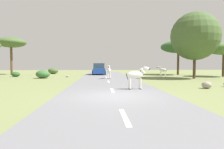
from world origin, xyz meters
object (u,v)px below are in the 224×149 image
object	(u,v)px
car_0	(99,69)
tree_2	(224,49)
zebra_0	(109,71)
zebra_1	(162,70)
tree_1	(178,47)
tree_0	(11,43)
bush_2	(16,74)
bush_3	(43,74)
rock_0	(67,76)
zebra_2	(136,75)
rock_1	(207,85)
tree_3	(195,36)
bush_1	(53,71)

from	to	relation	value
car_0	tree_2	distance (m)	17.53
zebra_0	car_0	distance (m)	8.85
zebra_1	tree_1	size ratio (longest dim) A/B	0.26
tree_1	tree_2	size ratio (longest dim) A/B	1.18
tree_0	bush_2	distance (m)	7.48
tree_2	car_0	bearing A→B (deg)	161.59
tree_1	bush_2	size ratio (longest dim) A/B	4.88
zebra_0	bush_3	world-z (taller)	zebra_0
tree_0	rock_0	world-z (taller)	tree_0
bush_3	zebra_1	bearing A→B (deg)	11.57
zebra_0	tree_2	distance (m)	15.81
car_0	zebra_2	bearing A→B (deg)	-83.26
zebra_0	rock_1	bearing A→B (deg)	129.43
tree_1	bush_2	xyz separation A→B (m)	(-23.10, -3.33, -3.95)
car_0	tree_3	bearing A→B (deg)	-39.74
car_0	bush_1	distance (m)	8.49
zebra_0	bush_2	distance (m)	12.96
tree_3	bush_2	distance (m)	22.69
bush_1	rock_0	world-z (taller)	bush_1
zebra_1	rock_1	bearing A→B (deg)	-151.84
rock_0	bush_3	bearing A→B (deg)	-143.61
bush_1	bush_2	bearing A→B (deg)	-112.55
zebra_0	rock_0	size ratio (longest dim) A/B	3.85
car_0	rock_0	bearing A→B (deg)	-128.83
tree_1	tree_3	xyz separation A→B (m)	(-1.34, -7.97, 0.51)
car_0	tree_3	xyz separation A→B (m)	(10.91, -8.65, 3.94)
car_0	rock_0	xyz separation A→B (m)	(-3.95, -5.15, -0.74)
zebra_0	zebra_2	size ratio (longest dim) A/B	1.01
tree_3	bush_3	bearing A→B (deg)	174.62
zebra_2	tree_2	distance (m)	18.83
car_0	bush_3	world-z (taller)	car_0
tree_3	bush_2	size ratio (longest dim) A/B	6.85
car_0	tree_0	bearing A→B (deg)	173.77
zebra_0	tree_3	size ratio (longest dim) A/B	0.21
tree_3	bush_3	size ratio (longest dim) A/B	4.69
zebra_0	bush_1	bearing A→B (deg)	-50.09
tree_1	zebra_0	bearing A→B (deg)	-143.84
bush_1	rock_1	xyz separation A→B (m)	(15.23, -20.84, -0.27)
tree_0	bush_2	xyz separation A→B (m)	(2.76, -5.18, -4.64)
tree_2	bush_3	bearing A→B (deg)	-176.14
bush_1	rock_0	size ratio (longest dim) A/B	4.07
rock_1	zebra_1	bearing A→B (deg)	84.51
bush_1	tree_2	bearing A→B (deg)	-20.12
tree_3	rock_1	xyz separation A→B (m)	(-3.45, -8.79, -4.55)
tree_3	tree_0	bearing A→B (deg)	158.19
zebra_1	rock_1	size ratio (longest dim) A/B	2.16
zebra_0	tree_2	world-z (taller)	tree_2
tree_0	bush_3	world-z (taller)	tree_0
bush_2	zebra_1	bearing A→B (deg)	0.35
tree_3	rock_1	size ratio (longest dim) A/B	11.63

